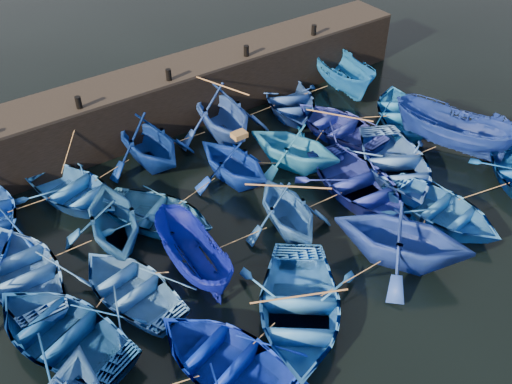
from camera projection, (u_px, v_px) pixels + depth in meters
ground at (309, 255)px, 19.86m from camera, size 120.00×120.00×0.00m
quay_wall at (163, 100)px, 25.72m from camera, size 26.00×2.50×2.50m
quay_top at (159, 73)px, 24.89m from camera, size 26.00×2.50×0.12m
bollard_1 at (79, 102)px, 22.33m from camera, size 0.24×0.24×0.50m
bollard_2 at (169, 75)px, 24.13m from camera, size 0.24×0.24×0.50m
bollard_3 at (246, 51)px, 25.92m from camera, size 0.24×0.24×0.50m
bollard_4 at (314, 30)px, 27.72m from camera, size 0.24×0.24×0.50m
boat_1 at (73, 190)px, 21.87m from camera, size 4.59×5.41×0.95m
boat_2 at (147, 140)px, 23.33m from camera, size 4.02×4.59×2.31m
boat_3 at (222, 112)px, 24.87m from camera, size 4.88×5.43×2.53m
boat_4 at (290, 101)px, 27.12m from camera, size 5.17×5.84×1.00m
boat_5 at (342, 73)px, 28.27m from camera, size 3.01×5.39×1.97m
boat_6 at (23, 271)px, 18.58m from camera, size 3.52×4.88×1.01m
boat_7 at (113, 218)px, 19.68m from camera, size 4.53×4.95×2.20m
boat_8 at (158, 215)px, 20.80m from camera, size 5.05×5.46×0.92m
boat_9 at (234, 161)px, 22.46m from camera, size 3.83×4.27×2.01m
boat_10 at (294, 145)px, 23.19m from camera, size 4.87×5.16×2.15m
boat_11 at (338, 125)px, 25.45m from camera, size 4.00×5.13×0.98m
boat_12 at (400, 112)px, 26.40m from camera, size 5.30×5.57×0.94m
boat_13 at (61, 331)px, 16.70m from camera, size 5.30×6.10×1.06m
boat_14 at (131, 287)px, 18.11m from camera, size 3.98×4.91×0.90m
boat_15 at (192, 255)px, 18.72m from camera, size 1.70×4.19×1.60m
boat_16 at (287, 209)px, 20.25m from camera, size 3.94×4.34×1.97m
boat_17 at (359, 184)px, 22.06m from camera, size 4.31×5.62×1.09m
boat_18 at (396, 164)px, 23.05m from camera, size 5.91×6.58×1.12m
boat_19 at (452, 131)px, 24.15m from camera, size 3.99×5.50×2.00m
boat_21 at (227, 361)px, 15.94m from camera, size 4.77×5.64×1.00m
boat_22 at (298, 309)px, 17.29m from camera, size 6.35×6.61×1.12m
boat_23 at (403, 236)px, 18.83m from camera, size 5.91×6.10×2.46m
boat_24 at (442, 210)px, 20.97m from camera, size 3.91×5.05×0.96m
wooden_crate at (239, 135)px, 21.90m from camera, size 0.56×0.43×0.22m
mooring_ropes at (231, 165)px, 22.46m from camera, size 17.61×11.78×2.10m
loose_oars at (286, 159)px, 21.43m from camera, size 10.26×12.13×1.62m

